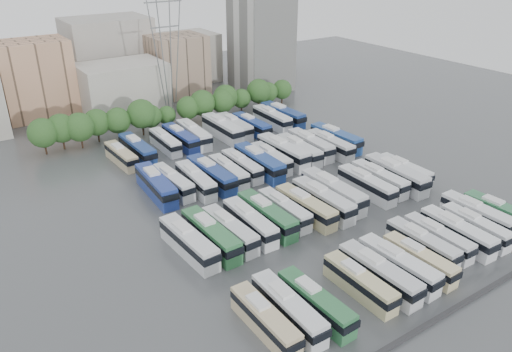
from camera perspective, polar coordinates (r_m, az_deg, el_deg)
ground at (r=83.62m, az=3.82°, el=-2.49°), size 220.00×220.00×0.00m
parapet at (r=65.04m, az=22.26°, el=-13.54°), size 56.00×0.50×0.50m
tree_line at (r=114.82m, az=-9.72°, el=7.50°), size 64.76×7.66×8.09m
city_buildings at (r=138.99m, az=-17.37°, el=11.37°), size 102.00×35.00×20.00m
apartment_tower at (r=143.18m, az=0.61°, el=14.98°), size 14.00×14.00×26.00m
electricity_pylon at (r=119.87m, az=-10.28°, el=15.27°), size 9.00×6.91×33.83m
bus_r0_s0 at (r=56.52m, az=1.03°, el=-16.07°), size 2.46×10.98×3.44m
bus_r0_s1 at (r=57.80m, az=3.72°, el=-14.86°), size 2.81×11.77×3.68m
bus_r0_s2 at (r=58.96m, az=6.82°, el=-14.14°), size 2.78×11.39×3.55m
bus_r0_s4 at (r=62.75m, az=11.77°, el=-11.84°), size 2.42×10.93×3.42m
bus_r0_s5 at (r=64.46m, az=13.89°, el=-10.76°), size 2.85×12.11×3.78m
bus_r0_s6 at (r=66.66m, az=15.95°, el=-9.73°), size 3.01×11.89×3.70m
bus_r0_s7 at (r=68.71m, az=18.16°, el=-9.06°), size 2.58×10.84×3.38m
bus_r0_s8 at (r=72.01m, az=18.45°, el=-7.33°), size 2.45×11.15×3.50m
bus_r0_s9 at (r=74.17m, az=20.09°, el=-6.63°), size 2.55×10.84×3.39m
bus_r0_s10 at (r=76.19m, az=22.02°, el=-5.95°), size 3.00×11.80×3.67m
bus_r0_s11 at (r=78.79m, az=23.80°, el=-5.32°), size 2.93×11.00×3.42m
bus_r0_s12 at (r=82.03m, az=23.95°, el=-4.02°), size 2.56×11.60×3.64m
bus_r0_s13 at (r=83.95m, az=26.10°, el=-3.81°), size 2.74×11.45×3.58m
bus_r1_s0 at (r=68.91m, az=-7.69°, el=-7.51°), size 3.29×12.44×3.87m
bus_r1_s1 at (r=70.09m, az=-5.19°, el=-6.71°), size 3.00×12.66×3.96m
bus_r1_s2 at (r=71.30m, az=-3.02°, el=-6.17°), size 2.97×11.70×3.64m
bus_r1_s3 at (r=72.96m, az=-0.68°, el=-5.30°), size 2.84×11.85×3.70m
bus_r1_s4 at (r=74.59m, az=1.25°, el=-4.47°), size 2.77×12.45×3.90m
bus_r1_s5 at (r=76.55m, az=3.24°, el=-3.84°), size 2.45×11.16×3.50m
bus_r1_s6 at (r=77.30m, az=5.70°, el=-3.51°), size 3.03×12.13×3.78m
bus_r1_s7 at (r=79.32m, az=7.65°, el=-2.74°), size 2.81×12.62×3.96m
bus_r1_s8 at (r=81.98m, az=8.79°, el=-1.74°), size 2.99×13.38×4.19m
bus_r1_s10 at (r=85.73m, az=12.53°, el=-0.96°), size 2.80×12.00×3.75m
bus_r1_s11 at (r=88.42m, az=13.92°, el=-0.30°), size 2.66×11.71×3.67m
bus_r1_s12 at (r=90.22m, az=15.70°, el=0.18°), size 3.40×13.31×4.14m
bus_r1_s13 at (r=92.96m, az=16.58°, el=0.62°), size 2.58×11.18×3.50m
bus_r2_s1 at (r=84.87m, az=-11.35°, el=-0.99°), size 3.54×13.28×4.13m
bus_r2_s2 at (r=85.98m, az=-9.53°, el=-0.65°), size 3.11×11.66×3.62m
bus_r2_s3 at (r=85.92m, az=-6.91°, el=-0.46°), size 3.12×11.97×3.72m
bus_r2_s4 at (r=87.23m, az=-5.12°, el=0.17°), size 3.21×13.06×4.07m
bus_r2_s5 at (r=88.84m, az=-3.16°, el=0.53°), size 2.79×11.25×3.51m
bus_r2_s6 at (r=90.99m, az=-1.61°, el=1.20°), size 2.69×11.30×3.53m
bus_r2_s7 at (r=91.53m, az=0.36°, el=1.59°), size 3.24×13.50×4.22m
bus_r2_s8 at (r=94.12m, az=1.72°, el=2.07°), size 2.93×11.46×3.57m
bus_r2_s9 at (r=96.34m, az=3.12°, el=2.83°), size 3.16×13.59×4.25m
bus_r2_s10 at (r=97.83m, az=4.95°, el=3.00°), size 3.21×12.33×3.84m
bus_r2_s11 at (r=100.39m, az=6.24°, el=3.59°), size 3.35×12.75×3.97m
bus_r2_s12 at (r=101.08m, az=8.46°, el=3.57°), size 2.76×12.17×3.81m
bus_r2_s13 at (r=104.35m, az=9.11°, el=4.30°), size 3.41×12.96×4.03m
bus_r3_s1 at (r=98.66m, az=-15.14°, el=2.26°), size 2.95×11.15×3.46m
bus_r3_s2 at (r=100.28m, az=-13.40°, el=3.00°), size 3.11×12.79×3.99m
bus_r3_s4 at (r=103.47m, az=-10.34°, el=3.87°), size 2.62×11.33×3.54m
bus_r3_s5 at (r=104.56m, az=-8.63°, el=4.33°), size 2.95×12.36×3.86m
bus_r3_s6 at (r=106.05m, az=-7.14°, el=4.76°), size 3.43×12.84×3.99m
bus_r3_s8 at (r=108.54m, az=-3.88°, el=5.46°), size 2.97×13.46×4.22m
bus_r3_s9 at (r=110.28m, az=-2.46°, el=5.72°), size 2.93×12.18×3.80m
bus_r3_s10 at (r=110.66m, az=-0.51°, el=5.80°), size 2.81×12.06×3.77m
bus_r3_s12 at (r=115.05m, az=1.85°, el=6.62°), size 3.10×12.72×3.97m
bus_r3_s13 at (r=116.98m, az=3.08°, el=6.98°), size 3.59×13.53×4.20m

